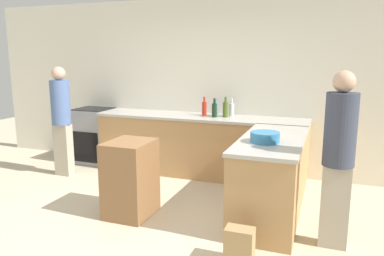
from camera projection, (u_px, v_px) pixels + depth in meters
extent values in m
plane|color=beige|center=(140.00, 227.00, 4.05)|extent=(14.00, 14.00, 0.00)
cube|color=silver|center=(207.00, 86.00, 5.93)|extent=(8.00, 0.06, 2.70)
cube|color=tan|center=(200.00, 147.00, 5.77)|extent=(3.20, 0.66, 0.88)
cube|color=#ADA89E|center=(200.00, 117.00, 5.68)|extent=(3.23, 0.69, 0.04)
cube|color=tan|center=(271.00, 179.00, 4.27)|extent=(0.66, 1.67, 0.88)
cube|color=#ADA89E|center=(273.00, 140.00, 4.18)|extent=(0.69, 1.70, 0.04)
cube|color=#99999E|center=(94.00, 136.00, 6.46)|extent=(0.64, 0.58, 0.92)
cube|color=black|center=(84.00, 147.00, 6.22)|extent=(0.53, 0.01, 0.52)
cube|color=black|center=(93.00, 109.00, 6.37)|extent=(0.58, 0.54, 0.01)
cube|color=brown|center=(130.00, 178.00, 4.29)|extent=(0.48, 0.57, 0.87)
cylinder|color=teal|center=(265.00, 137.00, 3.96)|extent=(0.31, 0.31, 0.11)
cylinder|color=red|center=(204.00, 109.00, 5.70)|extent=(0.07, 0.07, 0.21)
cylinder|color=red|center=(204.00, 99.00, 5.67)|extent=(0.03, 0.03, 0.08)
cylinder|color=#475B1E|center=(225.00, 110.00, 5.55)|extent=(0.08, 0.08, 0.22)
cylinder|color=#475B1E|center=(226.00, 100.00, 5.52)|extent=(0.04, 0.04, 0.08)
cylinder|color=#338CBF|center=(216.00, 110.00, 5.69)|extent=(0.07, 0.07, 0.17)
cylinder|color=#338CBF|center=(216.00, 102.00, 5.67)|extent=(0.03, 0.03, 0.07)
cylinder|color=silver|center=(232.00, 110.00, 5.63)|extent=(0.08, 0.08, 0.19)
cylinder|color=silver|center=(232.00, 101.00, 5.61)|extent=(0.04, 0.04, 0.07)
cylinder|color=black|center=(214.00, 110.00, 5.54)|extent=(0.08, 0.08, 0.20)
cylinder|color=black|center=(214.00, 101.00, 5.52)|extent=(0.03, 0.03, 0.08)
cube|color=#ADA38E|center=(64.00, 150.00, 5.75)|extent=(0.26, 0.16, 0.80)
cylinder|color=#4C6699|center=(60.00, 102.00, 5.60)|extent=(0.28, 0.28, 0.67)
sphere|color=tan|center=(58.00, 73.00, 5.52)|extent=(0.20, 0.20, 0.20)
cube|color=#ADA38E|center=(335.00, 206.00, 3.58)|extent=(0.26, 0.16, 0.81)
cylinder|color=#383D4C|center=(340.00, 130.00, 3.44)|extent=(0.29, 0.29, 0.68)
sphere|color=tan|center=(344.00, 82.00, 3.35)|extent=(0.20, 0.20, 0.20)
cube|color=#A88456|center=(239.00, 245.00, 3.34)|extent=(0.26, 0.17, 0.32)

